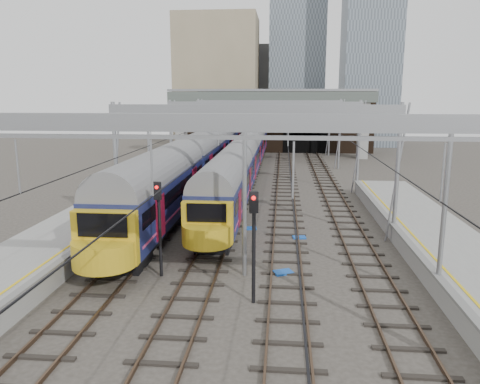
# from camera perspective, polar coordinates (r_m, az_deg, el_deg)

# --- Properties ---
(ground) EXTENTS (160.00, 160.00, 0.00)m
(ground) POSITION_cam_1_polar(r_m,az_deg,el_deg) (20.67, 0.08, -12.11)
(ground) COLOR #38332D
(ground) RESTS_ON ground
(platform_left) EXTENTS (4.32, 55.00, 1.12)m
(platform_left) POSITION_cam_1_polar(r_m,az_deg,el_deg) (25.63, -22.86, -6.96)
(platform_left) COLOR gray
(platform_left) RESTS_ON ground
(tracks) EXTENTS (14.40, 80.00, 0.22)m
(tracks) POSITION_cam_1_polar(r_m,az_deg,el_deg) (34.89, 2.29, -2.14)
(tracks) COLOR #4C3828
(tracks) RESTS_ON ground
(overhead_line) EXTENTS (16.80, 80.00, 8.00)m
(overhead_line) POSITION_cam_1_polar(r_m,az_deg,el_deg) (40.41, 2.85, 9.13)
(overhead_line) COLOR gray
(overhead_line) RESTS_ON ground
(retaining_wall) EXTENTS (28.00, 2.75, 9.00)m
(retaining_wall) POSITION_cam_1_polar(r_m,az_deg,el_deg) (70.89, 5.02, 8.36)
(retaining_wall) COLOR black
(retaining_wall) RESTS_ON ground
(overbridge) EXTENTS (28.00, 3.00, 9.25)m
(overbridge) POSITION_cam_1_polar(r_m,az_deg,el_deg) (64.88, 3.78, 10.67)
(overbridge) COLOR gray
(overbridge) RESTS_ON ground
(city_skyline) EXTENTS (37.50, 27.50, 60.00)m
(city_skyline) POSITION_cam_1_polar(r_m,az_deg,el_deg) (89.76, 6.13, 17.17)
(city_skyline) COLOR tan
(city_skyline) RESTS_ON ground
(train_main) EXTENTS (2.67, 61.80, 4.64)m
(train_main) POSITION_cam_1_polar(r_m,az_deg,el_deg) (53.58, 1.24, 5.29)
(train_main) COLOR black
(train_main) RESTS_ON ground
(train_second) EXTENTS (2.99, 69.17, 5.09)m
(train_second) POSITION_cam_1_polar(r_m,az_deg,el_deg) (54.29, -2.97, 5.57)
(train_second) COLOR black
(train_second) RESTS_ON ground
(signal_near_left) EXTENTS (0.35, 0.46, 4.55)m
(signal_near_left) POSITION_cam_1_polar(r_m,az_deg,el_deg) (21.73, -9.85, -3.00)
(signal_near_left) COLOR black
(signal_near_left) RESTS_ON ground
(signal_near_centre) EXTENTS (0.37, 0.46, 4.70)m
(signal_near_centre) POSITION_cam_1_polar(r_m,az_deg,el_deg) (18.61, 1.68, -5.06)
(signal_near_centre) COLOR black
(signal_near_centre) RESTS_ON ground
(equip_cover_a) EXTENTS (1.08, 0.94, 0.11)m
(equip_cover_a) POSITION_cam_1_polar(r_m,az_deg,el_deg) (22.76, 5.26, -9.72)
(equip_cover_a) COLOR #174FB2
(equip_cover_a) RESTS_ON ground
(equip_cover_b) EXTENTS (0.85, 0.65, 0.09)m
(equip_cover_b) POSITION_cam_1_polar(r_m,az_deg,el_deg) (29.90, 1.27, -4.44)
(equip_cover_b) COLOR #174FB2
(equip_cover_b) RESTS_ON ground
(equip_cover_c) EXTENTS (0.83, 0.64, 0.09)m
(equip_cover_c) POSITION_cam_1_polar(r_m,az_deg,el_deg) (28.25, 7.23, -5.50)
(equip_cover_c) COLOR #174FB2
(equip_cover_c) RESTS_ON ground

